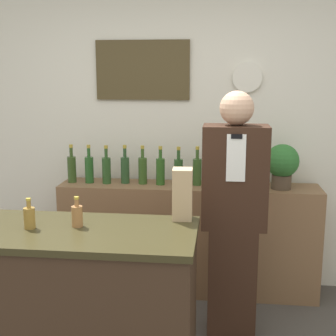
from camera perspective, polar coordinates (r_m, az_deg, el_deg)
name	(u,v)px	position (r m, az deg, el deg)	size (l,w,h in m)	color
back_wall	(176,128)	(3.99, 1.02, 4.91)	(5.20, 0.09, 2.70)	silver
back_shelf	(188,239)	(3.95, 2.48, -8.59)	(2.12, 0.37, 0.92)	brown
display_counter	(81,304)	(2.94, -10.55, -15.97)	(1.37, 0.67, 0.93)	#382619
shopkeeper	(234,218)	(3.21, 8.00, -6.08)	(0.43, 0.27, 1.70)	#331E14
potted_plant	(282,164)	(3.76, 13.75, 0.53)	(0.26, 0.26, 0.36)	#4C3D2D
paper_bag	(182,194)	(2.86, 1.77, -3.20)	(0.13, 0.13, 0.32)	tan
counter_bottle_1	(29,217)	(2.83, -16.54, -5.76)	(0.07, 0.07, 0.18)	olive
counter_bottle_2	(77,215)	(2.80, -11.02, -5.69)	(0.07, 0.07, 0.18)	#9C6A3D
shelf_bottle_0	(72,168)	(3.97, -11.65, -0.02)	(0.07, 0.07, 0.32)	#334C20
shelf_bottle_1	(89,169)	(3.93, -9.58, -0.07)	(0.07, 0.07, 0.32)	#265624
shelf_bottle_2	(106,169)	(3.88, -7.51, -0.16)	(0.07, 0.07, 0.32)	#2B4F24
shelf_bottle_3	(125,169)	(3.88, -5.26, -0.11)	(0.07, 0.07, 0.32)	#294B28
shelf_bottle_4	(143,170)	(3.84, -3.11, -0.19)	(0.07, 0.07, 0.32)	#335321
shelf_bottle_5	(160,170)	(3.81, -0.93, -0.28)	(0.07, 0.07, 0.32)	#2B581F
shelf_bottle_6	(178,171)	(3.78, 1.28, -0.39)	(0.07, 0.07, 0.32)	#284E23
shelf_bottle_7	(197,171)	(3.80, 3.57, -0.33)	(0.07, 0.07, 0.32)	#345524
shelf_bottle_8	(216,172)	(3.77, 5.82, -0.47)	(0.07, 0.07, 0.32)	#31572A
shelf_bottle_9	(234,172)	(3.78, 8.08, -0.50)	(0.07, 0.07, 0.32)	#2F4A22
shelf_bottle_10	(253,172)	(3.79, 10.33, -0.53)	(0.07, 0.07, 0.32)	#2F5329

